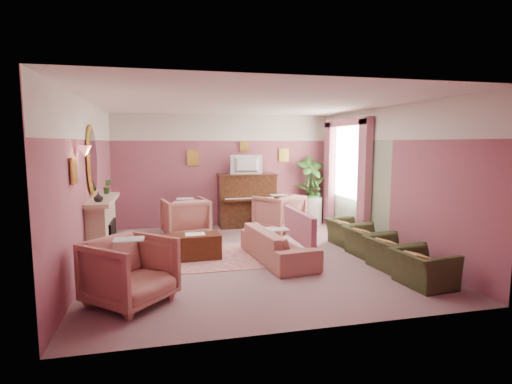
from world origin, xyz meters
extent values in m
cube|color=gray|center=(0.00, 0.00, 0.00)|extent=(5.50, 6.00, 0.01)
cube|color=white|center=(0.00, 0.00, 2.80)|extent=(5.50, 6.00, 0.01)
cube|color=#794962|center=(0.00, 3.00, 1.40)|extent=(5.50, 0.02, 2.80)
cube|color=#794962|center=(0.00, -3.00, 1.40)|extent=(5.50, 0.02, 2.80)
cube|color=#794962|center=(-2.75, 0.00, 1.40)|extent=(0.02, 6.00, 2.80)
cube|color=#794962|center=(2.75, 0.00, 1.40)|extent=(0.02, 6.00, 2.80)
cube|color=silver|center=(0.00, 2.99, 2.47)|extent=(5.50, 0.01, 0.65)
cube|color=#99AC8B|center=(2.73, 1.30, 1.07)|extent=(0.01, 3.00, 2.15)
cube|color=tan|center=(-2.59, 0.20, 0.55)|extent=(0.30, 1.40, 1.10)
cube|color=black|center=(-2.49, 0.20, 0.40)|extent=(0.18, 0.72, 0.68)
cube|color=#F04700|center=(-2.45, 0.20, 0.22)|extent=(0.06, 0.54, 0.10)
cube|color=tan|center=(-2.56, 0.20, 1.12)|extent=(0.40, 1.55, 0.07)
cube|color=tan|center=(-2.39, 0.20, 0.01)|extent=(0.55, 1.50, 0.02)
ellipsoid|color=gold|center=(-2.70, 0.20, 1.80)|extent=(0.04, 0.72, 1.20)
ellipsoid|color=#B3B7CF|center=(-2.67, 0.20, 1.80)|extent=(0.01, 0.60, 1.06)
cone|color=#DF7570|center=(-2.62, -0.85, 1.98)|extent=(0.20, 0.20, 0.16)
cube|color=#3B2113|center=(0.50, 2.68, 0.65)|extent=(1.40, 0.60, 1.30)
cube|color=#3B2113|center=(0.50, 2.33, 0.72)|extent=(1.30, 0.12, 0.06)
cube|color=silver|center=(0.50, 2.33, 0.76)|extent=(1.20, 0.08, 0.02)
cube|color=#3B2113|center=(0.50, 2.68, 1.31)|extent=(1.45, 0.65, 0.04)
imported|color=black|center=(0.50, 2.63, 1.60)|extent=(0.80, 0.12, 0.48)
cube|color=gold|center=(-0.80, 2.96, 1.72)|extent=(0.30, 0.03, 0.38)
cube|color=gold|center=(1.55, 2.96, 1.78)|extent=(0.26, 0.03, 0.34)
cube|color=gold|center=(0.50, 2.96, 2.00)|extent=(0.22, 0.03, 0.26)
cube|color=gold|center=(-2.71, -1.20, 1.72)|extent=(0.03, 0.28, 0.36)
cube|color=beige|center=(2.70, 1.55, 1.70)|extent=(0.03, 1.40, 1.80)
cube|color=#AF6277|center=(2.62, 0.63, 1.30)|extent=(0.16, 0.34, 2.60)
cube|color=#AF6277|center=(2.62, 2.47, 1.30)|extent=(0.16, 0.34, 2.60)
cube|color=#AF6277|center=(2.62, 1.55, 2.56)|extent=(0.16, 2.20, 0.16)
imported|color=#27561D|center=(-2.55, 0.75, 1.29)|extent=(0.16, 0.16, 0.28)
imported|color=silver|center=(-2.55, -0.30, 1.23)|extent=(0.16, 0.16, 0.16)
cube|color=#B97673|center=(-0.88, 0.13, 0.01)|extent=(2.51, 1.82, 0.01)
cube|color=#421E0E|center=(-1.05, 0.11, 0.23)|extent=(1.01, 0.53, 0.45)
cube|color=white|center=(-1.00, 0.11, 0.46)|extent=(0.35, 0.28, 0.01)
imported|color=#B27367|center=(0.44, -0.32, 0.40)|extent=(0.65, 1.96, 0.79)
cube|color=#AF6277|center=(0.84, -0.32, 0.60)|extent=(0.10, 1.49, 0.55)
imported|color=#B27367|center=(-1.07, 1.85, 0.49)|extent=(0.93, 0.93, 0.97)
imported|color=#B27367|center=(1.14, 1.99, 0.49)|extent=(0.93, 0.93, 0.97)
imported|color=#B27367|center=(-1.98, -1.78, 0.49)|extent=(0.93, 0.93, 0.97)
imported|color=#363C21|center=(2.16, -2.06, 0.35)|extent=(0.57, 0.81, 0.70)
imported|color=#363C21|center=(2.16, -1.24, 0.35)|extent=(0.57, 0.81, 0.70)
imported|color=#363C21|center=(2.16, -0.42, 0.35)|extent=(0.57, 0.81, 0.70)
imported|color=#363C21|center=(2.16, 0.40, 0.35)|extent=(0.57, 0.81, 0.70)
cylinder|color=silver|center=(2.23, 2.64, 0.35)|extent=(0.52, 0.52, 0.70)
imported|color=#27561D|center=(2.23, 2.64, 0.87)|extent=(0.30, 0.30, 0.34)
imported|color=#27561D|center=(2.35, 2.54, 0.84)|extent=(0.16, 0.16, 0.28)
cylinder|color=brown|center=(2.18, 2.66, 0.17)|extent=(0.34, 0.34, 0.34)
imported|color=#27561D|center=(2.18, 2.66, 1.06)|extent=(0.76, 0.76, 1.44)
camera|label=1|loc=(-1.53, -7.04, 2.10)|focal=28.00mm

